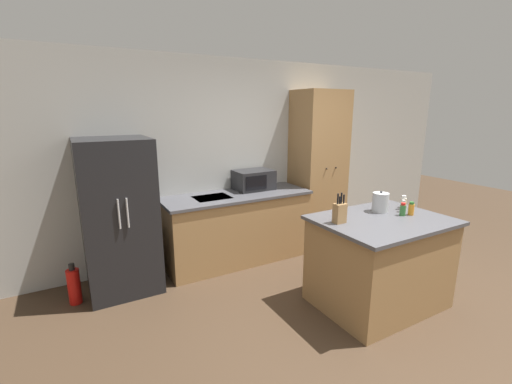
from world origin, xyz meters
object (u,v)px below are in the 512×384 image
at_px(knife_block, 340,213).
at_px(spice_bottle_tall_dark, 403,203).
at_px(kettle, 380,202).
at_px(fire_extinguisher, 74,286).
at_px(microwave, 254,180).
at_px(refrigerator, 119,216).
at_px(spice_bottle_green_herb, 403,210).
at_px(pantry_cabinet, 318,168).
at_px(spice_bottle_amber_oil, 403,206).
at_px(spice_bottle_pale_salt, 404,203).
at_px(spice_bottle_short_red, 411,209).

relative_size(knife_block, spice_bottle_tall_dark, 1.92).
xyz_separation_m(knife_block, kettle, (0.62, 0.07, -0.00)).
bearing_deg(spice_bottle_tall_dark, knife_block, -179.78).
bearing_deg(fire_extinguisher, microwave, 6.64).
distance_m(knife_block, spice_bottle_tall_dark, 0.91).
xyz_separation_m(refrigerator, spice_bottle_green_herb, (2.47, -1.65, 0.14)).
xyz_separation_m(pantry_cabinet, spice_bottle_green_herb, (-0.33, -1.73, -0.13)).
distance_m(spice_bottle_amber_oil, kettle, 0.24).
bearing_deg(spice_bottle_pale_salt, spice_bottle_green_herb, -144.01).
relative_size(refrigerator, knife_block, 5.73).
bearing_deg(kettle, spice_bottle_short_red, -52.40).
bearing_deg(spice_bottle_short_red, knife_block, 168.08).
relative_size(refrigerator, fire_extinguisher, 3.81).
xyz_separation_m(spice_bottle_short_red, spice_bottle_pale_salt, (0.17, 0.22, -0.01)).
xyz_separation_m(pantry_cabinet, spice_bottle_amber_oil, (-0.22, -1.66, -0.14)).
xyz_separation_m(pantry_cabinet, kettle, (-0.42, -1.53, -0.09)).
relative_size(microwave, fire_extinguisher, 1.16).
bearing_deg(spice_bottle_pale_salt, knife_block, -177.18).
bearing_deg(kettle, spice_bottle_amber_oil, -32.22).
bearing_deg(knife_block, refrigerator, 139.31).
bearing_deg(refrigerator, spice_bottle_amber_oil, -31.33).
bearing_deg(spice_bottle_short_red, microwave, 113.63).
xyz_separation_m(knife_block, spice_bottle_amber_oil, (0.82, -0.06, -0.04)).
xyz_separation_m(spice_bottle_short_red, kettle, (-0.18, 0.24, 0.04)).
relative_size(spice_bottle_short_red, kettle, 0.61).
bearing_deg(microwave, spice_bottle_tall_dark, -61.41).
xyz_separation_m(spice_bottle_short_red, spice_bottle_green_herb, (-0.09, 0.03, -0.00)).
height_order(microwave, spice_bottle_tall_dark, microwave).
xyz_separation_m(spice_bottle_green_herb, spice_bottle_pale_salt, (0.26, 0.19, -0.01)).
height_order(spice_bottle_amber_oil, kettle, kettle).
bearing_deg(pantry_cabinet, spice_bottle_green_herb, -100.78).
distance_m(microwave, spice_bottle_amber_oil, 1.91).
xyz_separation_m(spice_bottle_short_red, spice_bottle_amber_oil, (0.02, 0.11, -0.00)).
distance_m(knife_block, kettle, 0.63).
bearing_deg(knife_block, fire_extinguisher, 148.10).
xyz_separation_m(spice_bottle_short_red, fire_extinguisher, (-3.06, 1.57, -0.78)).
bearing_deg(pantry_cabinet, spice_bottle_amber_oil, -97.64).
relative_size(spice_bottle_tall_dark, fire_extinguisher, 0.35).
relative_size(refrigerator, spice_bottle_tall_dark, 11.00).
relative_size(knife_block, spice_bottle_short_red, 2.13).
bearing_deg(spice_bottle_amber_oil, spice_bottle_tall_dark, 37.46).
bearing_deg(spice_bottle_green_herb, pantry_cabinet, 79.22).
bearing_deg(spice_bottle_amber_oil, spice_bottle_short_red, -100.09).
distance_m(refrigerator, kettle, 2.78).
relative_size(spice_bottle_short_red, spice_bottle_amber_oil, 1.08).
bearing_deg(spice_bottle_green_herb, spice_bottle_short_red, -18.67).
distance_m(spice_bottle_tall_dark, spice_bottle_short_red, 0.20).
bearing_deg(knife_block, microwave, 89.99).
distance_m(spice_bottle_short_red, spice_bottle_pale_salt, 0.28).
bearing_deg(spice_bottle_amber_oil, spice_bottle_pale_salt, 35.92).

